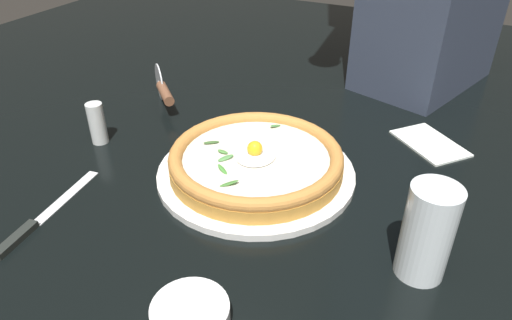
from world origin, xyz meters
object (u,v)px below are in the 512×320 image
side_bowl (191,316)px  table_knife (35,222)px  drinking_glass (426,238)px  pizza (256,159)px  folded_napkin (430,142)px  pizza_cutter (163,89)px  pepper_shaker (97,123)px

side_bowl → table_knife: bearing=80.8°
table_knife → drinking_glass: 0.57m
pizza → folded_napkin: bearing=-46.3°
pizza → pizza_cutter: (0.16, 0.31, 0.01)m
folded_napkin → pepper_shaker: (-0.28, 0.59, 0.04)m
pizza → side_bowl: (-0.32, -0.07, -0.02)m
table_knife → drinking_glass: (0.16, -0.54, 0.05)m
pizza → pepper_shaker: bearing=95.3°
side_bowl → pepper_shaker: 0.49m
pizza → folded_napkin: (0.25, -0.26, -0.03)m
pizza_cutter → table_knife: pizza_cutter is taller
side_bowl → drinking_glass: bearing=-47.1°
pizza_cutter → drinking_glass: size_ratio=0.88×
side_bowl → folded_napkin: (0.57, -0.19, -0.01)m
pepper_shaker → folded_napkin: bearing=-64.6°
pizza → pepper_shaker: pepper_shaker is taller
pizza → side_bowl: pizza is taller
pizza_cutter → table_knife: (-0.43, -0.06, -0.04)m
side_bowl → folded_napkin: size_ratio=0.67×
pepper_shaker → table_knife: bearing=-160.5°
folded_napkin → pepper_shaker: size_ratio=1.69×
folded_napkin → pepper_shaker: bearing=115.4°
side_bowl → table_knife: side_bowl is taller
drinking_glass → pepper_shaker: size_ratio=1.66×
table_knife → drinking_glass: size_ratio=1.67×
side_bowl → folded_napkin: side_bowl is taller
side_bowl → pepper_shaker: (0.29, 0.40, 0.02)m
pepper_shaker → side_bowl: bearing=-125.9°
pizza → folded_napkin: pizza is taller
pizza → drinking_glass: drinking_glass is taller
pizza → table_knife: pizza is taller
table_knife → pizza: bearing=-42.2°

